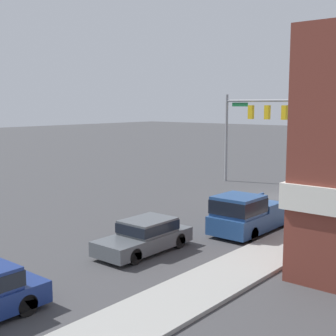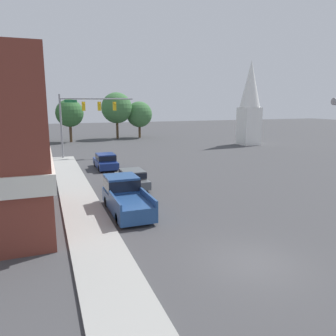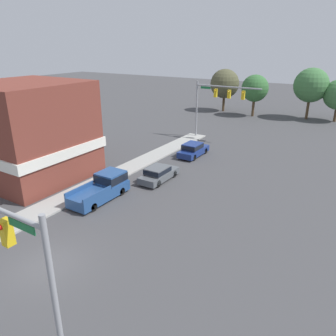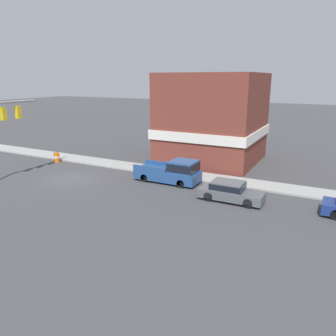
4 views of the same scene
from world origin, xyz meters
name	(u,v)px [view 2 (image 2 of 4)]	position (x,y,z in m)	size (l,w,h in m)	color
ground_plane	(253,263)	(0.00, 0.00, 0.00)	(200.00, 200.00, 0.00)	#424244
sidewalk_curb	(114,289)	(-5.70, 0.00, 0.07)	(2.40, 60.00, 0.14)	#9E9E99
far_signal_assembly	(86,111)	(-2.82, 29.40, 5.51)	(8.58, 0.49, 7.40)	gray
car_lead	(132,178)	(-1.46, 13.77, 0.72)	(1.79, 4.46, 1.37)	black
car_second_ahead	(106,161)	(-2.08, 21.75, 0.79)	(1.83, 4.47, 1.52)	black
pickup_truck_parked	(125,195)	(-3.28, 8.43, 0.95)	(2.03, 5.37, 1.95)	black
church_steeple	(250,101)	(22.30, 33.14, 6.68)	(3.12, 3.12, 12.77)	white
backdrop_tree_left_far	(29,112)	(-9.59, 48.03, 5.02)	(5.23, 5.23, 7.65)	#4C3823
backdrop_tree_left_mid	(70,113)	(-3.43, 46.52, 4.76)	(4.54, 4.54, 7.05)	#4C3823
backdrop_tree_center	(117,108)	(4.99, 49.13, 5.54)	(5.53, 5.53, 8.32)	#4C3823
backdrop_tree_right_mid	(139,114)	(9.28, 49.40, 4.33)	(4.77, 4.77, 6.72)	#4C3823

